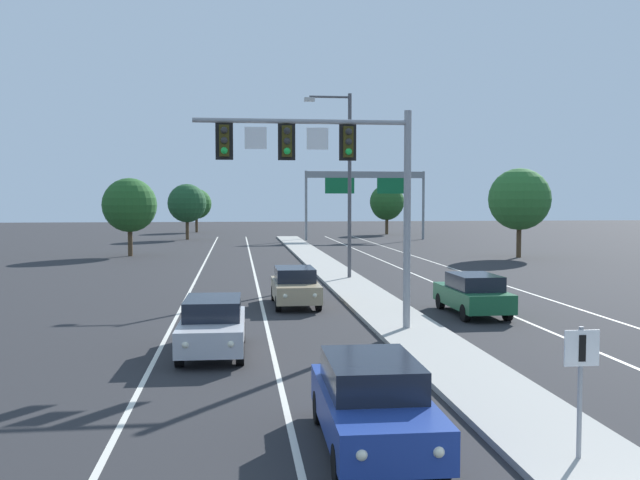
% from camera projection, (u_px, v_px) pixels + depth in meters
% --- Properties ---
extents(median_island, '(2.40, 110.00, 0.15)m').
position_uv_depth(median_island, '(392.00, 316.00, 25.85)').
color(median_island, '#9E9B93').
rests_on(median_island, ground).
extents(lane_stripe_oncoming_center, '(0.14, 100.00, 0.01)m').
position_uv_depth(lane_stripe_oncoming_center, '(259.00, 295.00, 32.24)').
color(lane_stripe_oncoming_center, silver).
rests_on(lane_stripe_oncoming_center, ground).
extents(lane_stripe_receding_center, '(0.14, 100.00, 0.01)m').
position_uv_depth(lane_stripe_receding_center, '(455.00, 291.00, 33.35)').
color(lane_stripe_receding_center, silver).
rests_on(lane_stripe_receding_center, ground).
extents(edge_stripe_left, '(0.14, 100.00, 0.01)m').
position_uv_depth(edge_stripe_left, '(187.00, 296.00, 31.85)').
color(edge_stripe_left, silver).
rests_on(edge_stripe_left, ground).
extents(edge_stripe_right, '(0.14, 100.00, 0.01)m').
position_uv_depth(edge_stripe_right, '(521.00, 290.00, 33.74)').
color(edge_stripe_right, silver).
rests_on(edge_stripe_right, ground).
extents(overhead_signal_mast, '(7.10, 0.44, 7.20)m').
position_uv_depth(overhead_signal_mast, '(333.00, 167.00, 22.55)').
color(overhead_signal_mast, gray).
rests_on(overhead_signal_mast, median_island).
extents(median_sign_post, '(0.60, 0.10, 2.20)m').
position_uv_depth(median_sign_post, '(581.00, 373.00, 11.42)').
color(median_sign_post, gray).
rests_on(median_sign_post, median_island).
extents(street_lamp_median, '(2.58, 0.28, 10.00)m').
position_uv_depth(street_lamp_median, '(346.00, 174.00, 37.73)').
color(street_lamp_median, '#4C4C51').
rests_on(street_lamp_median, median_island).
extents(car_oncoming_blue, '(1.86, 4.49, 1.58)m').
position_uv_depth(car_oncoming_blue, '(373.00, 402.00, 12.37)').
color(car_oncoming_blue, navy).
rests_on(car_oncoming_blue, ground).
extents(car_oncoming_silver, '(1.89, 4.50, 1.58)m').
position_uv_depth(car_oncoming_silver, '(213.00, 325.00, 19.98)').
color(car_oncoming_silver, '#B7B7BC').
rests_on(car_oncoming_silver, ground).
extents(car_oncoming_tan, '(1.83, 4.47, 1.58)m').
position_uv_depth(car_oncoming_tan, '(295.00, 286.00, 28.96)').
color(car_oncoming_tan, tan).
rests_on(car_oncoming_tan, ground).
extents(car_receding_green, '(1.86, 4.48, 1.58)m').
position_uv_depth(car_receding_green, '(473.00, 294.00, 26.62)').
color(car_receding_green, '#195633').
rests_on(car_receding_green, ground).
extents(highway_sign_gantry, '(13.28, 0.42, 7.50)m').
position_uv_depth(highway_sign_gantry, '(365.00, 183.00, 75.51)').
color(highway_sign_gantry, gray).
rests_on(highway_sign_gantry, ground).
extents(tree_far_left_a, '(4.03, 4.03, 5.83)m').
position_uv_depth(tree_far_left_a, '(196.00, 204.00, 92.80)').
color(tree_far_left_a, '#4C3823').
rests_on(tree_far_left_a, ground).
extents(tree_far_left_b, '(4.21, 4.21, 6.09)m').
position_uv_depth(tree_far_left_b, '(130.00, 205.00, 53.85)').
color(tree_far_left_b, '#4C3823').
rests_on(tree_far_left_b, ground).
extents(tree_far_right_c, '(4.69, 4.69, 6.79)m').
position_uv_depth(tree_far_right_c, '(520.00, 199.00, 52.58)').
color(tree_far_right_c, '#4C3823').
rests_on(tree_far_right_c, ground).
extents(tree_far_right_a, '(4.34, 4.34, 6.28)m').
position_uv_depth(tree_far_right_a, '(387.00, 202.00, 87.27)').
color(tree_far_right_a, '#4C3823').
rests_on(tree_far_right_a, ground).
extents(tree_far_right_b, '(4.02, 4.02, 5.82)m').
position_uv_depth(tree_far_right_b, '(387.00, 204.00, 87.39)').
color(tree_far_right_b, '#4C3823').
rests_on(tree_far_right_b, ground).
extents(tree_far_left_c, '(4.22, 4.22, 6.11)m').
position_uv_depth(tree_far_left_c, '(187.00, 203.00, 75.90)').
color(tree_far_left_c, '#4C3823').
rests_on(tree_far_left_c, ground).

